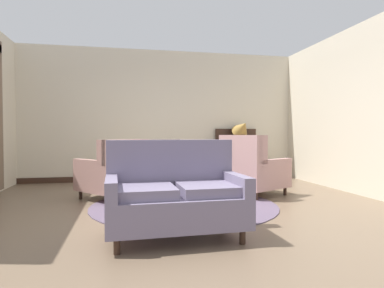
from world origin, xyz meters
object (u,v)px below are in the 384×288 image
(side_table, at_px, (244,169))
(armchair_near_sideboard, at_px, (114,173))
(armchair_back_corner, at_px, (252,171))
(armchair_beside_settee, at_px, (154,168))
(porcelain_vase, at_px, (181,163))
(gramophone, at_px, (242,129))
(coffee_table, at_px, (180,180))
(sideboard, at_px, (238,157))
(settee, at_px, (175,196))

(side_table, bearing_deg, armchair_near_sideboard, 178.36)
(armchair_back_corner, height_order, armchair_beside_settee, armchair_back_corner)
(porcelain_vase, relative_size, gramophone, 0.59)
(coffee_table, relative_size, sideboard, 0.70)
(sideboard, height_order, gramophone, gramophone)
(armchair_near_sideboard, xyz_separation_m, sideboard, (2.72, 1.79, 0.09))
(settee, bearing_deg, armchair_back_corner, 48.86)
(coffee_table, xyz_separation_m, armchair_beside_settee, (-0.26, 1.43, 0.02))
(settee, height_order, sideboard, sideboard)
(armchair_back_corner, relative_size, gramophone, 2.11)
(settee, height_order, armchair_beside_settee, settee)
(coffee_table, height_order, settee, settee)
(side_table, bearing_deg, armchair_back_corner, -37.28)
(armchair_near_sideboard, distance_m, side_table, 2.17)
(side_table, bearing_deg, porcelain_vase, -152.16)
(coffee_table, bearing_deg, armchair_beside_settee, 100.17)
(armchair_beside_settee, height_order, gramophone, gramophone)
(armchair_near_sideboard, bearing_deg, porcelain_vase, 103.01)
(porcelain_vase, relative_size, armchair_back_corner, 0.28)
(coffee_table, height_order, gramophone, gramophone)
(porcelain_vase, relative_size, armchair_beside_settee, 0.32)
(armchair_beside_settee, bearing_deg, gramophone, -170.68)
(sideboard, bearing_deg, settee, -117.77)
(coffee_table, xyz_separation_m, armchair_back_corner, (1.33, 0.60, 0.04))
(coffee_table, xyz_separation_m, sideboard, (1.78, 2.53, 0.12))
(armchair_near_sideboard, bearing_deg, armchair_back_corner, 135.46)
(settee, bearing_deg, sideboard, 60.36)
(armchair_back_corner, relative_size, sideboard, 1.03)
(side_table, bearing_deg, armchair_beside_settee, 153.01)
(porcelain_vase, relative_size, side_table, 0.46)
(coffee_table, distance_m, armchair_near_sideboard, 1.20)
(side_table, relative_size, gramophone, 1.29)
(coffee_table, distance_m, armchair_beside_settee, 1.46)
(gramophone, bearing_deg, coffee_table, -126.88)
(coffee_table, xyz_separation_m, armchair_near_sideboard, (-0.95, 0.74, 0.03))
(porcelain_vase, bearing_deg, armchair_back_corner, 22.88)
(armchair_back_corner, distance_m, gramophone, 2.04)
(sideboard, relative_size, gramophone, 2.05)
(porcelain_vase, bearing_deg, settee, -101.68)
(armchair_back_corner, bearing_deg, settee, 113.27)
(armchair_back_corner, bearing_deg, sideboard, -40.43)
(gramophone, bearing_deg, armchair_near_sideboard, -148.60)
(side_table, xyz_separation_m, sideboard, (0.55, 1.85, 0.06))
(coffee_table, distance_m, armchair_back_corner, 1.46)
(coffee_table, xyz_separation_m, porcelain_vase, (0.01, 0.04, 0.23))
(settee, height_order, armchair_back_corner, armchair_back_corner)
(side_table, bearing_deg, settee, -126.20)
(sideboard, distance_m, gramophone, 0.66)
(armchair_back_corner, distance_m, armchair_beside_settee, 1.79)
(coffee_table, xyz_separation_m, gramophone, (1.83, 2.43, 0.77))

